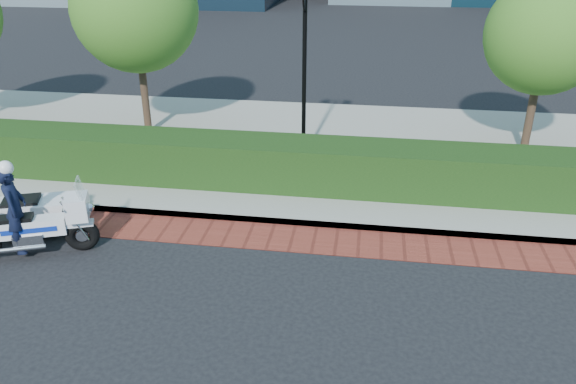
# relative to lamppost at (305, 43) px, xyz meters

# --- Properties ---
(ground) EXTENTS (120.00, 120.00, 0.00)m
(ground) POSITION_rel_lamppost_xyz_m (-1.00, -5.20, -2.96)
(ground) COLOR black
(ground) RESTS_ON ground
(brick_strip) EXTENTS (60.00, 1.00, 0.01)m
(brick_strip) POSITION_rel_lamppost_xyz_m (-1.00, -3.70, -2.95)
(brick_strip) COLOR maroon
(brick_strip) RESTS_ON ground
(sidewalk) EXTENTS (60.00, 8.00, 0.15)m
(sidewalk) POSITION_rel_lamppost_xyz_m (-1.00, 0.80, -2.88)
(sidewalk) COLOR gray
(sidewalk) RESTS_ON ground
(hedge_main) EXTENTS (18.00, 1.20, 1.00)m
(hedge_main) POSITION_rel_lamppost_xyz_m (-1.00, -1.60, -2.31)
(hedge_main) COLOR black
(hedge_main) RESTS_ON sidewalk
(lamppost) EXTENTS (1.02, 0.70, 4.21)m
(lamppost) POSITION_rel_lamppost_xyz_m (0.00, 0.00, 0.00)
(lamppost) COLOR black
(lamppost) RESTS_ON sidewalk
(tree_b) EXTENTS (3.20, 3.20, 4.89)m
(tree_b) POSITION_rel_lamppost_xyz_m (-4.50, 1.30, 0.48)
(tree_b) COLOR #332319
(tree_b) RESTS_ON sidewalk
(tree_c) EXTENTS (2.80, 2.80, 4.30)m
(tree_c) POSITION_rel_lamppost_xyz_m (5.50, 1.30, 0.09)
(tree_c) COLOR #332319
(tree_c) RESTS_ON sidewalk
(police_motorcycle) EXTENTS (2.32, 1.71, 1.83)m
(police_motorcycle) POSITION_rel_lamppost_xyz_m (-4.41, -4.68, -2.33)
(police_motorcycle) COLOR black
(police_motorcycle) RESTS_ON ground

